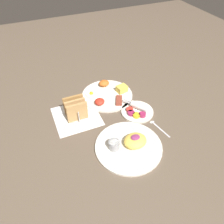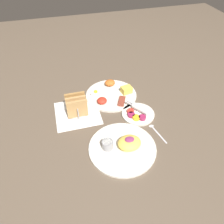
{
  "view_description": "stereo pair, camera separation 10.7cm",
  "coord_description": "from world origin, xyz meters",
  "views": [
    {
      "loc": [
        -0.3,
        -0.72,
        0.76
      ],
      "look_at": [
        0.01,
        0.01,
        0.03
      ],
      "focal_mm": 35.0,
      "sensor_mm": 36.0,
      "label": 1
    },
    {
      "loc": [
        -0.2,
        -0.75,
        0.76
      ],
      "look_at": [
        0.01,
        0.01,
        0.03
      ],
      "focal_mm": 35.0,
      "sensor_mm": 36.0,
      "label": 2
    }
  ],
  "objects": [
    {
      "name": "ground_plane",
      "position": [
        0.0,
        0.0,
        0.0
      ],
      "size": [
        3.0,
        3.0,
        0.0
      ],
      "primitive_type": "plane",
      "color": "brown"
    },
    {
      "name": "napkin_flat",
      "position": [
        -0.15,
        0.07,
        0.0
      ],
      "size": [
        0.22,
        0.22,
        0.0
      ],
      "color": "white",
      "rests_on": "ground_plane"
    },
    {
      "name": "plate_breakfast",
      "position": [
        0.05,
        0.17,
        0.01
      ],
      "size": [
        0.28,
        0.28,
        0.05
      ],
      "color": "silver",
      "rests_on": "ground_plane"
    },
    {
      "name": "plate_condiments",
      "position": [
        0.14,
        -0.02,
        0.01
      ],
      "size": [
        0.16,
        0.18,
        0.04
      ],
      "color": "silver",
      "rests_on": "ground_plane"
    },
    {
      "name": "plate_foreground",
      "position": [
        0.01,
        -0.2,
        0.01
      ],
      "size": [
        0.29,
        0.29,
        0.06
      ],
      "color": "silver",
      "rests_on": "ground_plane"
    },
    {
      "name": "toast_rack",
      "position": [
        -0.15,
        0.07,
        0.05
      ],
      "size": [
        0.1,
        0.12,
        0.1
      ],
      "color": "#B7B7BC",
      "rests_on": "ground_plane"
    },
    {
      "name": "teaspoon",
      "position": [
        0.18,
        -0.14,
        0.0
      ],
      "size": [
        0.04,
        0.13,
        0.01
      ],
      "color": "silver",
      "rests_on": "ground_plane"
    }
  ]
}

